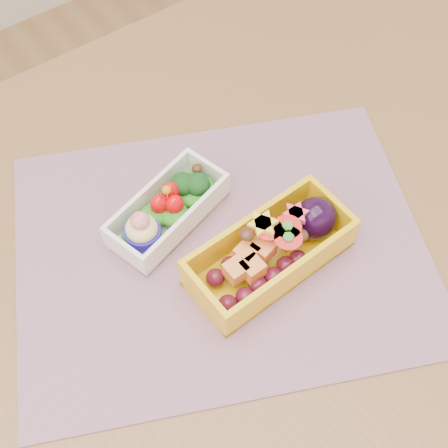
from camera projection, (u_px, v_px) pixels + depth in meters
ground at (232, 410)px, 1.34m from camera, size 3.00×3.00×0.00m
table at (238, 271)px, 0.80m from camera, size 1.20×0.80×0.75m
placemat at (221, 248)px, 0.70m from camera, size 0.58×0.52×0.00m
bento_white at (167, 210)px, 0.70m from camera, size 0.16×0.10×0.06m
bento_yellow at (273, 250)px, 0.66m from camera, size 0.19×0.09×0.06m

